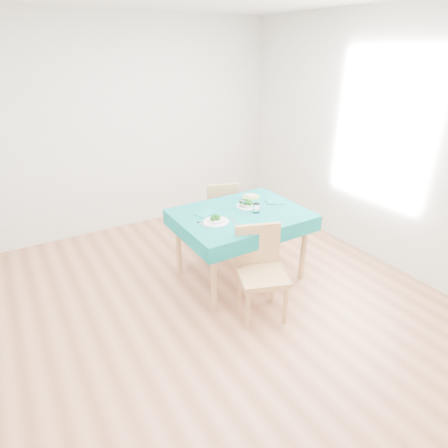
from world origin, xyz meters
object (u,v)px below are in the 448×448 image
chair_far (220,209)px  bowl_far (248,203)px  table (240,245)px  chair_near (263,266)px  side_plate (251,197)px  bowl_near (216,219)px

chair_far → bowl_far: (-0.06, -0.69, 0.32)m
bowl_far → chair_far: bearing=84.7°
table → chair_near: size_ratio=1.23×
chair_near → side_plate: 1.13m
chair_far → bowl_far: size_ratio=3.96×
table → bowl_far: bowl_far is taller
bowl_far → side_plate: size_ratio=1.19×
side_plate → bowl_far: bearing=-131.7°
bowl_near → chair_near: bearing=-76.7°
table → chair_far: (0.21, 0.79, 0.09)m
table → side_plate: (0.34, 0.31, 0.38)m
table → chair_near: 0.70m
table → side_plate: 0.60m
bowl_near → side_plate: (0.68, 0.39, -0.03)m
table → bowl_near: bearing=-167.9°
chair_near → chair_far: chair_near is taller
chair_near → bowl_near: 0.66m
chair_far → side_plate: size_ratio=4.70×
chair_near → side_plate: bearing=80.9°
table → bowl_near: (-0.33, -0.07, 0.42)m
chair_far → side_plate: chair_far is taller
table → bowl_far: 0.45m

